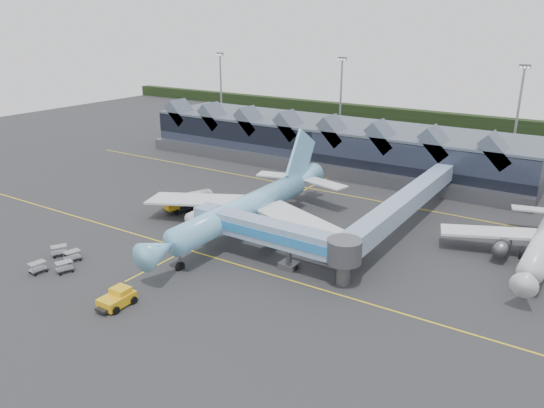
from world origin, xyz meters
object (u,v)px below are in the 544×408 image
Objects in this scene: main_airliner at (249,207)px; jet_bridge at (282,237)px; pushback_tug at (117,298)px; fuel_truck at (189,200)px.

main_airliner reaches higher than jet_bridge.
main_airliner is 13.70m from jet_bridge.
pushback_tug is at bearing -89.52° from main_airliner.
jet_bridge is 28.11m from fuel_truck.
main_airliner is 27.58m from pushback_tug.
main_airliner is at bearing 90.11° from pushback_tug.
jet_bridge is 2.77× the size of fuel_truck.
main_airliner is 1.71× the size of jet_bridge.
jet_bridge is 22.45m from pushback_tug.
jet_bridge is at bearing -2.67° from fuel_truck.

